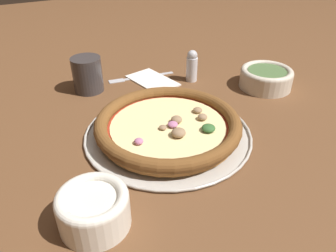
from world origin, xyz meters
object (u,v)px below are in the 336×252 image
at_px(napkin, 152,80).
at_px(fork, 138,77).
at_px(drinking_cup, 87,75).
at_px(pizza, 168,125).
at_px(pepper_shaker, 192,66).
at_px(pizza_tray, 168,133).
at_px(bowl_far, 266,77).
at_px(bowl_near, 93,208).

xyz_separation_m(napkin, fork, (0.04, 0.03, -0.00)).
bearing_deg(napkin, drinking_cup, 81.87).
bearing_deg(pizza, drinking_cup, 18.04).
distance_m(drinking_cup, pepper_shaker, 0.29).
distance_m(pizza_tray, pizza, 0.02).
distance_m(pizza_tray, napkin, 0.28).
relative_size(drinking_cup, napkin, 0.56).
relative_size(bowl_far, fork, 0.72).
height_order(bowl_near, napkin, bowl_near).
bearing_deg(napkin, pepper_shaker, -113.68).
distance_m(drinking_cup, napkin, 0.19).
xyz_separation_m(pizza, drinking_cup, (0.30, 0.10, 0.02)).
distance_m(fork, pepper_shaker, 0.17).
height_order(pizza_tray, bowl_far, bowl_far).
height_order(pizza, fork, pizza).
bearing_deg(bowl_far, pepper_shaker, 51.16).
bearing_deg(napkin, pizza, 162.67).
bearing_deg(bowl_near, drinking_cup, -14.23).
xyz_separation_m(pizza, bowl_near, (-0.17, 0.21, 0.01)).
bearing_deg(fork, bowl_near, 67.16).
height_order(bowl_near, drinking_cup, drinking_cup).
bearing_deg(pizza, bowl_near, 128.19).
bearing_deg(pizza_tray, napkin, -17.42).
xyz_separation_m(pizza_tray, napkin, (0.27, -0.08, -0.00)).
xyz_separation_m(bowl_near, fork, (0.48, -0.27, -0.03)).
xyz_separation_m(bowl_near, pepper_shaker, (0.39, -0.40, 0.01)).
bearing_deg(pizza_tray, bowl_far, -75.47).
distance_m(pizza, bowl_far, 0.36).
distance_m(bowl_far, fork, 0.37).
distance_m(napkin, fork, 0.05).
relative_size(napkin, fork, 0.85).
height_order(pizza, bowl_near, bowl_near).
bearing_deg(pepper_shaker, bowl_far, -128.84).
distance_m(pizza_tray, bowl_far, 0.37).
xyz_separation_m(bowl_far, napkin, (0.18, 0.27, -0.03)).
bearing_deg(bowl_near, pizza, -51.81).
relative_size(pizza, bowl_near, 2.84).
bearing_deg(pepper_shaker, drinking_cup, 75.87).
relative_size(bowl_far, pepper_shaker, 1.56).
bearing_deg(drinking_cup, bowl_far, -114.38).
relative_size(pizza_tray, bowl_near, 3.27).
bearing_deg(bowl_near, pepper_shaker, -45.82).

